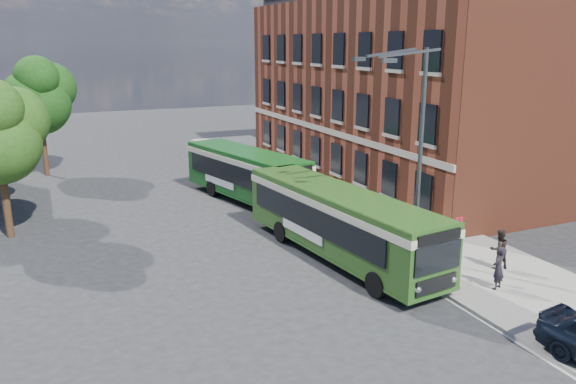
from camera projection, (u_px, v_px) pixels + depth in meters
name	position (u px, v px, depth m)	size (l,w,h in m)	color
ground	(287.00, 262.00, 24.27)	(120.00, 120.00, 0.00)	#252628
pavement	(339.00, 198.00, 34.05)	(6.00, 48.00, 0.15)	gray
kerb_line	(294.00, 204.00, 32.88)	(0.12, 48.00, 0.01)	beige
brick_office	(403.00, 76.00, 38.54)	(12.10, 26.00, 14.20)	brown
street_lamp	(413.00, 153.00, 23.15)	(2.96, 2.38, 9.00)	#3B3E40
bus_stop_sign	(457.00, 242.00, 22.35)	(0.35, 0.08, 2.52)	#3B3E40
bus_front	(339.00, 218.00, 24.34)	(3.97, 11.96, 3.02)	#28511A
bus_rear	(246.00, 171.00, 33.29)	(4.83, 10.11, 3.02)	#124D17
pedestrian_a	(498.00, 268.00, 21.08)	(0.61, 0.40, 1.68)	black
pedestrian_b	(499.00, 249.00, 23.00)	(0.82, 0.64, 1.68)	black
tree_right	(39.00, 95.00, 38.70)	(4.96, 4.72, 8.37)	#3C2815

